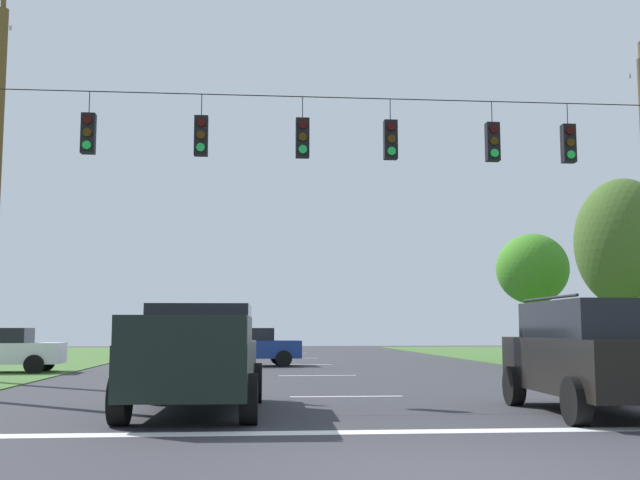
{
  "coord_description": "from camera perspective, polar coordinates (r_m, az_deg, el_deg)",
  "views": [
    {
      "loc": [
        -2.11,
        -8.14,
        1.5
      ],
      "look_at": [
        -0.4,
        11.55,
        3.73
      ],
      "focal_mm": 44.03,
      "sensor_mm": 36.0,
      "label": 1
    }
  ],
  "objects": [
    {
      "name": "distant_car_oncoming",
      "position": [
        31.92,
        -5.41,
        -7.7
      ],
      "size": [
        4.44,
        2.32,
        1.52
      ],
      "color": "navy",
      "rests_on": "ground"
    },
    {
      "name": "tree_roadside_right",
      "position": [
        37.39,
        15.19,
        -2.08
      ],
      "size": [
        3.3,
        3.3,
        5.85
      ],
      "color": "brown",
      "rests_on": "ground"
    },
    {
      "name": "pickup_truck",
      "position": [
        14.54,
        -8.9,
        -8.47
      ],
      "size": [
        2.41,
        5.46,
        1.95
      ],
      "color": "black",
      "rests_on": "ground"
    },
    {
      "name": "ground_plane",
      "position": [
        8.54,
        9.83,
        -16.47
      ],
      "size": [
        120.0,
        120.0,
        0.0
      ],
      "primitive_type": "plane",
      "color": "#333338"
    },
    {
      "name": "lane_dash_3",
      "position": [
        40.2,
        -1.97,
        -8.58
      ],
      "size": [
        2.5,
        0.15,
        0.01
      ],
      "primitive_type": "cube",
      "rotation": [
        0.0,
        0.0,
        1.57
      ],
      "color": "white",
      "rests_on": "ground"
    },
    {
      "name": "suv_black",
      "position": [
        14.8,
        19.39,
        -7.79
      ],
      "size": [
        2.35,
        4.87,
        2.05
      ],
      "color": "black",
      "rests_on": "ground"
    },
    {
      "name": "lane_dash_0",
      "position": [
        17.7,
        1.94,
        -11.29
      ],
      "size": [
        2.5,
        0.15,
        0.01
      ],
      "primitive_type": "cube",
      "rotation": [
        0.0,
        0.0,
        1.57
      ],
      "color": "white",
      "rests_on": "ground"
    },
    {
      "name": "lane_dash_4",
      "position": [
        48.54,
        -2.49,
        -8.21
      ],
      "size": [
        2.5,
        0.15,
        0.01
      ],
      "primitive_type": "cube",
      "rotation": [
        0.0,
        0.0,
        1.57
      ],
      "color": "white",
      "rests_on": "ground"
    },
    {
      "name": "tree_roadside_far_right",
      "position": [
        33.27,
        21.19,
        -0.2
      ],
      "size": [
        3.79,
        3.79,
        7.44
      ],
      "color": "brown",
      "rests_on": "ground"
    },
    {
      "name": "lane_dash_2",
      "position": [
        33.11,
        -1.31,
        -9.04
      ],
      "size": [
        2.5,
        0.15,
        0.01
      ],
      "primitive_type": "cube",
      "rotation": [
        0.0,
        0.0,
        1.57
      ],
      "color": "white",
      "rests_on": "ground"
    },
    {
      "name": "overhead_signal_span",
      "position": [
        18.59,
        1.44,
        2.36
      ],
      "size": [
        18.25,
        0.31,
        7.49
      ],
      "color": "brown",
      "rests_on": "ground"
    },
    {
      "name": "stop_bar_stripe",
      "position": [
        11.8,
        5.54,
        -13.7
      ],
      "size": [
        15.56,
        0.45,
        0.01
      ],
      "primitive_type": "cube",
      "color": "white",
      "rests_on": "ground"
    },
    {
      "name": "lane_dash_1",
      "position": [
        25.46,
        -0.2,
        -9.82
      ],
      "size": [
        2.5,
        0.15,
        0.01
      ],
      "primitive_type": "cube",
      "rotation": [
        0.0,
        0.0,
        1.57
      ],
      "color": "white",
      "rests_on": "ground"
    }
  ]
}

